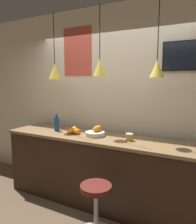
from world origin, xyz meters
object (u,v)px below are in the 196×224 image
juice_bottle (57,124)px  fruit_bowl (95,132)px  bar_stool (96,204)px  spread_jar (129,137)px  mounted_tv (192,55)px

juice_bottle → fruit_bowl: bearing=0.7°
bar_stool → spread_jar: 0.93m
bar_stool → mounted_tv: (0.83, 1.01, 1.71)m
juice_bottle → mounted_tv: mounted_tv is taller
juice_bottle → mounted_tv: (1.87, 0.38, 0.99)m
fruit_bowl → juice_bottle: juice_bottle is taller
bar_stool → spread_jar: size_ratio=6.44×
fruit_bowl → spread_jar: fruit_bowl is taller
fruit_bowl → juice_bottle: bearing=-179.3°
bar_stool → juice_bottle: bearing=148.7°
bar_stool → juice_bottle: (-1.04, 0.63, 0.72)m
bar_stool → juice_bottle: size_ratio=2.35×
juice_bottle → spread_jar: 1.20m
bar_stool → juice_bottle: 1.42m
fruit_bowl → spread_jar: (0.52, -0.01, -0.00)m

